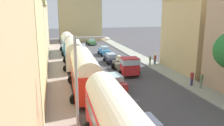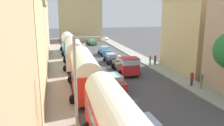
{
  "view_description": "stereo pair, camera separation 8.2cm",
  "coord_description": "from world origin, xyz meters",
  "px_view_note": "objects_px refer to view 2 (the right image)",
  "views": [
    {
      "loc": [
        -7.58,
        -7.92,
        8.19
      ],
      "look_at": [
        0.0,
        20.99,
        1.3
      ],
      "focal_mm": 36.26,
      "sensor_mm": 36.0,
      "label": 1
    },
    {
      "loc": [
        -7.5,
        -7.94,
        8.19
      ],
      "look_at": [
        0.0,
        20.99,
        1.3
      ],
      "focal_mm": 36.26,
      "sensor_mm": 36.0,
      "label": 2
    }
  ],
  "objects_px": {
    "car_2": "(92,41)",
    "car_5": "(82,48)",
    "pedestrian_0": "(155,58)",
    "car_0": "(111,58)",
    "car_4": "(114,82)",
    "parked_bus_1": "(84,71)",
    "parked_bus_3": "(69,43)",
    "pedestrian_1": "(201,80)",
    "car_1": "(104,51)",
    "pedestrian_3": "(192,78)",
    "pedestrian_2": "(155,59)",
    "pedestrian_4": "(150,60)",
    "parked_bus_2": "(74,52)",
    "cargo_truck_0": "(127,65)",
    "streetlamp_near": "(80,88)"
  },
  "relations": [
    {
      "from": "parked_bus_1",
      "to": "car_5",
      "type": "height_order",
      "value": "parked_bus_1"
    },
    {
      "from": "parked_bus_1",
      "to": "car_5",
      "type": "distance_m",
      "value": 24.33
    },
    {
      "from": "car_1",
      "to": "car_2",
      "type": "distance_m",
      "value": 14.11
    },
    {
      "from": "parked_bus_3",
      "to": "cargo_truck_0",
      "type": "bearing_deg",
      "value": -69.88
    },
    {
      "from": "pedestrian_2",
      "to": "pedestrian_4",
      "type": "relative_size",
      "value": 1.04
    },
    {
      "from": "parked_bus_2",
      "to": "pedestrian_4",
      "type": "relative_size",
      "value": 5.48
    },
    {
      "from": "car_5",
      "to": "pedestrian_0",
      "type": "distance_m",
      "value": 17.09
    },
    {
      "from": "parked_bus_1",
      "to": "pedestrian_3",
      "type": "relative_size",
      "value": 5.48
    },
    {
      "from": "parked_bus_3",
      "to": "car_1",
      "type": "bearing_deg",
      "value": -26.27
    },
    {
      "from": "pedestrian_1",
      "to": "pedestrian_2",
      "type": "xyz_separation_m",
      "value": [
        0.07,
        11.43,
        -0.06
      ]
    },
    {
      "from": "cargo_truck_0",
      "to": "pedestrian_0",
      "type": "height_order",
      "value": "cargo_truck_0"
    },
    {
      "from": "car_0",
      "to": "pedestrian_4",
      "type": "bearing_deg",
      "value": -36.01
    },
    {
      "from": "parked_bus_2",
      "to": "cargo_truck_0",
      "type": "distance_m",
      "value": 8.58
    },
    {
      "from": "parked_bus_3",
      "to": "pedestrian_1",
      "type": "height_order",
      "value": "parked_bus_3"
    },
    {
      "from": "streetlamp_near",
      "to": "parked_bus_2",
      "type": "bearing_deg",
      "value": 85.87
    },
    {
      "from": "car_1",
      "to": "streetlamp_near",
      "type": "distance_m",
      "value": 31.03
    },
    {
      "from": "car_4",
      "to": "parked_bus_3",
      "type": "bearing_deg",
      "value": 98.0
    },
    {
      "from": "parked_bus_2",
      "to": "pedestrian_1",
      "type": "relative_size",
      "value": 4.99
    },
    {
      "from": "streetlamp_near",
      "to": "parked_bus_3",
      "type": "bearing_deg",
      "value": 87.28
    },
    {
      "from": "car_5",
      "to": "car_1",
      "type": "bearing_deg",
      "value": -52.86
    },
    {
      "from": "parked_bus_1",
      "to": "car_1",
      "type": "xyz_separation_m",
      "value": [
        6.43,
        19.37,
        -1.49
      ]
    },
    {
      "from": "car_2",
      "to": "car_5",
      "type": "distance_m",
      "value": 9.98
    },
    {
      "from": "car_4",
      "to": "pedestrian_4",
      "type": "distance_m",
      "value": 11.77
    },
    {
      "from": "car_0",
      "to": "car_2",
      "type": "distance_m",
      "value": 20.95
    },
    {
      "from": "parked_bus_3",
      "to": "car_1",
      "type": "distance_m",
      "value": 7.29
    },
    {
      "from": "car_0",
      "to": "car_1",
      "type": "xyz_separation_m",
      "value": [
        0.42,
        6.85,
        0.05
      ]
    },
    {
      "from": "parked_bus_3",
      "to": "pedestrian_1",
      "type": "distance_m",
      "value": 27.65
    },
    {
      "from": "car_4",
      "to": "streetlamp_near",
      "type": "distance_m",
      "value": 12.06
    },
    {
      "from": "parked_bus_1",
      "to": "car_2",
      "type": "relative_size",
      "value": 2.24
    },
    {
      "from": "car_5",
      "to": "streetlamp_near",
      "type": "height_order",
      "value": "streetlamp_near"
    },
    {
      "from": "parked_bus_1",
      "to": "pedestrian_3",
      "type": "bearing_deg",
      "value": -6.12
    },
    {
      "from": "car_2",
      "to": "car_5",
      "type": "relative_size",
      "value": 1.13
    },
    {
      "from": "car_5",
      "to": "pedestrian_3",
      "type": "height_order",
      "value": "pedestrian_3"
    },
    {
      "from": "car_4",
      "to": "streetlamp_near",
      "type": "xyz_separation_m",
      "value": [
        -4.71,
        -10.6,
        3.33
      ]
    },
    {
      "from": "car_4",
      "to": "pedestrian_4",
      "type": "bearing_deg",
      "value": 47.11
    },
    {
      "from": "pedestrian_1",
      "to": "pedestrian_3",
      "type": "relative_size",
      "value": 1.02
    },
    {
      "from": "car_1",
      "to": "pedestrian_2",
      "type": "xyz_separation_m",
      "value": [
        5.73,
        -10.24,
        0.16
      ]
    },
    {
      "from": "car_0",
      "to": "car_5",
      "type": "xyz_separation_m",
      "value": [
        -3.18,
        11.6,
        -0.04
      ]
    },
    {
      "from": "car_5",
      "to": "pedestrian_1",
      "type": "distance_m",
      "value": 28.0
    },
    {
      "from": "pedestrian_0",
      "to": "car_2",
      "type": "bearing_deg",
      "value": 104.61
    },
    {
      "from": "car_2",
      "to": "streetlamp_near",
      "type": "distance_m",
      "value": 44.73
    },
    {
      "from": "parked_bus_2",
      "to": "cargo_truck_0",
      "type": "bearing_deg",
      "value": -42.41
    },
    {
      "from": "car_0",
      "to": "car_1",
      "type": "distance_m",
      "value": 6.86
    },
    {
      "from": "car_1",
      "to": "pedestrian_2",
      "type": "bearing_deg",
      "value": -60.78
    },
    {
      "from": "car_1",
      "to": "parked_bus_2",
      "type": "bearing_deg",
      "value": -128.0
    },
    {
      "from": "car_1",
      "to": "pedestrian_4",
      "type": "height_order",
      "value": "pedestrian_4"
    },
    {
      "from": "cargo_truck_0",
      "to": "pedestrian_1",
      "type": "distance_m",
      "value": 9.63
    },
    {
      "from": "car_4",
      "to": "streetlamp_near",
      "type": "bearing_deg",
      "value": -113.96
    },
    {
      "from": "parked_bus_2",
      "to": "pedestrian_0",
      "type": "height_order",
      "value": "parked_bus_2"
    },
    {
      "from": "car_0",
      "to": "car_4",
      "type": "distance_m",
      "value": 12.69
    }
  ]
}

